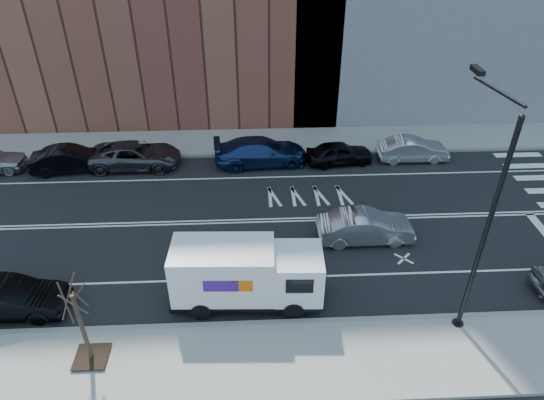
{
  "coord_description": "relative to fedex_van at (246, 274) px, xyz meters",
  "views": [
    {
      "loc": [
        -0.94,
        -20.18,
        14.86
      ],
      "look_at": [
        -0.0,
        -0.19,
        1.4
      ],
      "focal_mm": 32.0,
      "sensor_mm": 36.0,
      "label": 1
    }
  ],
  "objects": [
    {
      "name": "ground",
      "position": [
        1.32,
        5.6,
        -1.48
      ],
      "size": [
        120.0,
        120.0,
        0.0
      ],
      "primitive_type": "plane",
      "color": "black",
      "rests_on": "ground"
    },
    {
      "name": "sidewalk_near",
      "position": [
        1.32,
        -3.2,
        -1.4
      ],
      "size": [
        44.0,
        3.6,
        0.15
      ],
      "primitive_type": "cube",
      "color": "gray",
      "rests_on": "ground"
    },
    {
      "name": "sidewalk_far",
      "position": [
        1.32,
        14.4,
        -1.4
      ],
      "size": [
        44.0,
        3.6,
        0.15
      ],
      "primitive_type": "cube",
      "color": "gray",
      "rests_on": "ground"
    },
    {
      "name": "curb_near",
      "position": [
        1.32,
        -1.4,
        -1.39
      ],
      "size": [
        44.0,
        0.25,
        0.17
      ],
      "primitive_type": "cube",
      "color": "gray",
      "rests_on": "ground"
    },
    {
      "name": "curb_far",
      "position": [
        1.32,
        12.6,
        -1.39
      ],
      "size": [
        44.0,
        0.25,
        0.17
      ],
      "primitive_type": "cube",
      "color": "gray",
      "rests_on": "ground"
    },
    {
      "name": "road_markings",
      "position": [
        1.32,
        5.6,
        -1.47
      ],
      "size": [
        40.0,
        8.6,
        0.01
      ],
      "primitive_type": null,
      "color": "white",
      "rests_on": "ground"
    },
    {
      "name": "streetlight",
      "position": [
        8.32,
        -1.31,
        3.6
      ],
      "size": [
        0.44,
        4.02,
        9.34
      ],
      "color": "black",
      "rests_on": "ground"
    },
    {
      "name": "street_tree",
      "position": [
        -5.68,
        -2.8,
        -0.02
      ],
      "size": [
        1.2,
        1.2,
        3.75
      ],
      "color": "black",
      "rests_on": "ground"
    },
    {
      "name": "fedex_van",
      "position": [
        0.0,
        0.0,
        0.0
      ],
      "size": [
        6.24,
        2.39,
        2.81
      ],
      "rotation": [
        0.0,
        0.0,
        -0.04
      ],
      "color": "black",
      "rests_on": "ground"
    },
    {
      "name": "far_parked_b",
      "position": [
        -10.45,
        11.28,
        -0.72
      ],
      "size": [
        4.72,
        2.15,
        1.5
      ],
      "primitive_type": "imported",
      "rotation": [
        0.0,
        0.0,
        1.7
      ],
      "color": "black",
      "rests_on": "ground"
    },
    {
      "name": "far_parked_c",
      "position": [
        -6.68,
        11.62,
        -0.73
      ],
      "size": [
        5.41,
        2.51,
        1.5
      ],
      "primitive_type": "imported",
      "rotation": [
        0.0,
        0.0,
        1.57
      ],
      "color": "#424549",
      "rests_on": "ground"
    },
    {
      "name": "far_parked_d",
      "position": [
        0.93,
        11.6,
        -0.66
      ],
      "size": [
        5.81,
        2.74,
        1.64
      ],
      "primitive_type": "imported",
      "rotation": [
        0.0,
        0.0,
        1.65
      ],
      "color": "navy",
      "rests_on": "ground"
    },
    {
      "name": "far_parked_e",
      "position": [
        5.73,
        11.42,
        -0.79
      ],
      "size": [
        4.21,
        2.1,
        1.38
      ],
      "primitive_type": "imported",
      "rotation": [
        0.0,
        0.0,
        1.69
      ],
      "color": "black",
      "rests_on": "ground"
    },
    {
      "name": "far_parked_f",
      "position": [
        10.35,
        11.65,
        -0.76
      ],
      "size": [
        4.34,
        1.54,
        1.43
      ],
      "primitive_type": "imported",
      "rotation": [
        0.0,
        0.0,
        1.58
      ],
      "color": "silver",
      "rests_on": "ground"
    },
    {
      "name": "driving_sedan",
      "position": [
        5.77,
        3.83,
        -0.72
      ],
      "size": [
        4.64,
        1.7,
        1.52
      ],
      "primitive_type": "imported",
      "rotation": [
        0.0,
        0.0,
        1.59
      ],
      "color": "#A5A5A9",
      "rests_on": "ground"
    },
    {
      "name": "near_parked_rear_a",
      "position": [
        -9.53,
        -0.23,
        -0.72
      ],
      "size": [
        4.6,
        1.63,
        1.51
      ],
      "primitive_type": "imported",
      "rotation": [
        0.0,
        0.0,
        1.56
      ],
      "color": "black",
      "rests_on": "ground"
    }
  ]
}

